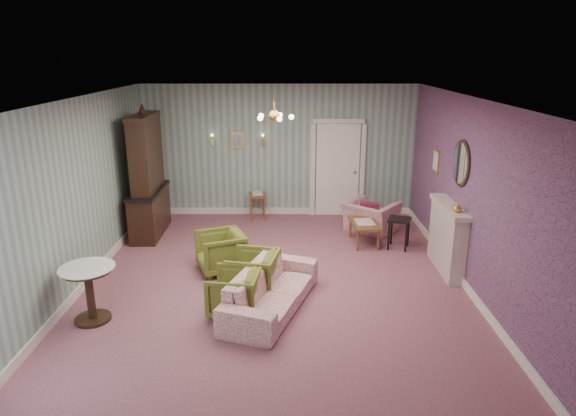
{
  "coord_description": "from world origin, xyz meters",
  "views": [
    {
      "loc": [
        0.2,
        -7.47,
        3.55
      ],
      "look_at": [
        0.2,
        0.4,
        1.1
      ],
      "focal_mm": 31.39,
      "sensor_mm": 36.0,
      "label": 1
    }
  ],
  "objects_px": {
    "dresser": "(147,172)",
    "pedestal_table": "(90,294)",
    "fireplace": "(447,238)",
    "coffee_table": "(364,233)",
    "wingback_chair": "(371,212)",
    "side_table_black": "(399,234)",
    "sofa_chintz": "(271,283)",
    "olive_chair_c": "(221,250)",
    "olive_chair_a": "(234,290)",
    "olive_chair_b": "(253,271)"
  },
  "relations": [
    {
      "from": "dresser",
      "to": "pedestal_table",
      "type": "xyz_separation_m",
      "value": [
        0.09,
        -3.47,
        -0.88
      ]
    },
    {
      "from": "dresser",
      "to": "fireplace",
      "type": "bearing_deg",
      "value": -19.06
    },
    {
      "from": "coffee_table",
      "to": "wingback_chair",
      "type": "bearing_deg",
      "value": 71.67
    },
    {
      "from": "side_table_black",
      "to": "pedestal_table",
      "type": "bearing_deg",
      "value": -150.81
    },
    {
      "from": "sofa_chintz",
      "to": "pedestal_table",
      "type": "height_order",
      "value": "sofa_chintz"
    },
    {
      "from": "olive_chair_c",
      "to": "fireplace",
      "type": "relative_size",
      "value": 0.54
    },
    {
      "from": "sofa_chintz",
      "to": "dresser",
      "type": "distance_m",
      "value": 4.12
    },
    {
      "from": "olive_chair_c",
      "to": "dresser",
      "type": "bearing_deg",
      "value": -159.34
    },
    {
      "from": "wingback_chair",
      "to": "side_table_black",
      "type": "xyz_separation_m",
      "value": [
        0.38,
        -0.94,
        -0.13
      ]
    },
    {
      "from": "wingback_chair",
      "to": "coffee_table",
      "type": "distance_m",
      "value": 0.76
    },
    {
      "from": "coffee_table",
      "to": "side_table_black",
      "type": "relative_size",
      "value": 1.46
    },
    {
      "from": "coffee_table",
      "to": "side_table_black",
      "type": "bearing_deg",
      "value": -22.06
    },
    {
      "from": "wingback_chair",
      "to": "pedestal_table",
      "type": "distance_m",
      "value": 5.68
    },
    {
      "from": "dresser",
      "to": "olive_chair_a",
      "type": "bearing_deg",
      "value": -59.02
    },
    {
      "from": "olive_chair_c",
      "to": "side_table_black",
      "type": "bearing_deg",
      "value": 85.93
    },
    {
      "from": "olive_chair_b",
      "to": "dresser",
      "type": "distance_m",
      "value": 3.59
    },
    {
      "from": "sofa_chintz",
      "to": "side_table_black",
      "type": "distance_m",
      "value": 3.27
    },
    {
      "from": "wingback_chair",
      "to": "dresser",
      "type": "distance_m",
      "value": 4.56
    },
    {
      "from": "side_table_black",
      "to": "fireplace",
      "type": "bearing_deg",
      "value": -59.02
    },
    {
      "from": "olive_chair_b",
      "to": "fireplace",
      "type": "relative_size",
      "value": 0.52
    },
    {
      "from": "sofa_chintz",
      "to": "wingback_chair",
      "type": "bearing_deg",
      "value": -11.32
    },
    {
      "from": "olive_chair_c",
      "to": "pedestal_table",
      "type": "bearing_deg",
      "value": -65.18
    },
    {
      "from": "pedestal_table",
      "to": "wingback_chair",
      "type": "bearing_deg",
      "value": 39.42
    },
    {
      "from": "coffee_table",
      "to": "olive_chair_c",
      "type": "bearing_deg",
      "value": -154.01
    },
    {
      "from": "olive_chair_b",
      "to": "pedestal_table",
      "type": "bearing_deg",
      "value": -57.37
    },
    {
      "from": "olive_chair_a",
      "to": "olive_chair_c",
      "type": "distance_m",
      "value": 1.49
    },
    {
      "from": "wingback_chair",
      "to": "dresser",
      "type": "bearing_deg",
      "value": 41.29
    },
    {
      "from": "fireplace",
      "to": "olive_chair_a",
      "type": "bearing_deg",
      "value": -156.54
    },
    {
      "from": "fireplace",
      "to": "side_table_black",
      "type": "height_order",
      "value": "fireplace"
    },
    {
      "from": "wingback_chair",
      "to": "side_table_black",
      "type": "height_order",
      "value": "wingback_chair"
    },
    {
      "from": "sofa_chintz",
      "to": "olive_chair_b",
      "type": "bearing_deg",
      "value": 51.07
    },
    {
      "from": "sofa_chintz",
      "to": "fireplace",
      "type": "xyz_separation_m",
      "value": [
        2.9,
        1.34,
        0.18
      ]
    },
    {
      "from": "side_table_black",
      "to": "olive_chair_b",
      "type": "bearing_deg",
      "value": -144.83
    },
    {
      "from": "coffee_table",
      "to": "olive_chair_b",
      "type": "bearing_deg",
      "value": -133.74
    },
    {
      "from": "olive_chair_a",
      "to": "coffee_table",
      "type": "distance_m",
      "value": 3.5
    },
    {
      "from": "olive_chair_c",
      "to": "wingback_chair",
      "type": "distance_m",
      "value": 3.43
    },
    {
      "from": "olive_chair_b",
      "to": "wingback_chair",
      "type": "relative_size",
      "value": 0.75
    },
    {
      "from": "sofa_chintz",
      "to": "pedestal_table",
      "type": "distance_m",
      "value": 2.48
    },
    {
      "from": "olive_chair_b",
      "to": "wingback_chair",
      "type": "distance_m",
      "value": 3.56
    },
    {
      "from": "olive_chair_b",
      "to": "olive_chair_c",
      "type": "height_order",
      "value": "olive_chair_c"
    },
    {
      "from": "wingback_chair",
      "to": "dresser",
      "type": "relative_size",
      "value": 0.38
    },
    {
      "from": "coffee_table",
      "to": "pedestal_table",
      "type": "distance_m",
      "value": 5.08
    },
    {
      "from": "sofa_chintz",
      "to": "coffee_table",
      "type": "distance_m",
      "value": 3.08
    },
    {
      "from": "fireplace",
      "to": "side_table_black",
      "type": "relative_size",
      "value": 2.37
    },
    {
      "from": "coffee_table",
      "to": "pedestal_table",
      "type": "xyz_separation_m",
      "value": [
        -4.16,
        -2.91,
        0.18
      ]
    },
    {
      "from": "side_table_black",
      "to": "sofa_chintz",
      "type": "bearing_deg",
      "value": -134.96
    },
    {
      "from": "olive_chair_b",
      "to": "sofa_chintz",
      "type": "height_order",
      "value": "sofa_chintz"
    },
    {
      "from": "fireplace",
      "to": "pedestal_table",
      "type": "relative_size",
      "value": 1.75
    },
    {
      "from": "wingback_chair",
      "to": "fireplace",
      "type": "bearing_deg",
      "value": 156.34
    },
    {
      "from": "sofa_chintz",
      "to": "coffee_table",
      "type": "bearing_deg",
      "value": -14.22
    }
  ]
}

